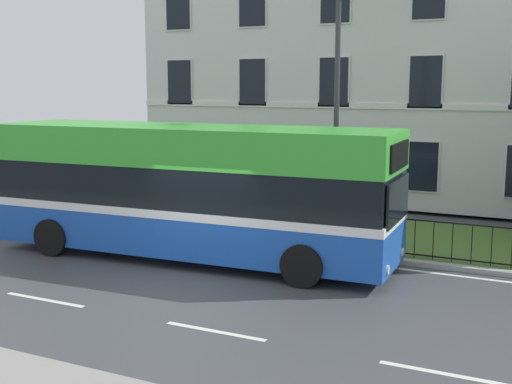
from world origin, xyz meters
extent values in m
cube|color=#414347|center=(0.00, 0.00, -0.03)|extent=(60.00, 56.00, 0.06)
cube|color=silver|center=(0.00, 3.65, 0.00)|extent=(54.00, 0.14, 0.01)
cube|color=silver|center=(-2.00, -1.80, 0.00)|extent=(2.00, 0.12, 0.01)
cube|color=silver|center=(2.00, -1.80, 0.00)|extent=(2.00, 0.12, 0.01)
cube|color=silver|center=(6.00, -1.80, 0.00)|extent=(2.00, 0.12, 0.01)
cube|color=#9E9E99|center=(0.00, 4.12, 0.06)|extent=(57.00, 0.24, 0.12)
cube|color=#4F7431|center=(0.00, 6.72, 0.06)|extent=(57.00, 4.96, 0.12)
cube|color=silver|center=(1.46, 14.68, 4.66)|extent=(18.86, 8.45, 9.07)
cube|color=white|center=(1.46, 10.43, 3.63)|extent=(18.86, 0.06, 0.20)
cube|color=#2D333D|center=(1.46, 10.42, 1.22)|extent=(1.10, 0.06, 2.20)
cube|color=white|center=(-6.40, 10.42, 1.65)|extent=(1.14, 0.04, 1.73)
cube|color=black|center=(-6.40, 10.40, 1.65)|extent=(1.04, 0.03, 1.63)
cube|color=white|center=(-3.26, 10.42, 1.65)|extent=(1.14, 0.04, 1.73)
cube|color=black|center=(-3.26, 10.40, 1.65)|extent=(1.04, 0.03, 1.63)
cube|color=white|center=(-0.12, 10.42, 1.65)|extent=(1.14, 0.04, 1.73)
cube|color=black|center=(-0.12, 10.40, 1.65)|extent=(1.04, 0.03, 1.63)
cube|color=white|center=(3.03, 10.42, 1.65)|extent=(1.14, 0.04, 1.73)
cube|color=black|center=(3.03, 10.40, 1.65)|extent=(1.04, 0.03, 1.63)
cube|color=white|center=(-6.40, 10.42, 4.45)|extent=(1.14, 0.04, 1.73)
cube|color=black|center=(-6.40, 10.40, 4.45)|extent=(1.04, 0.03, 1.63)
cube|color=white|center=(-3.26, 10.42, 4.45)|extent=(1.14, 0.04, 1.73)
cube|color=black|center=(-3.26, 10.40, 4.45)|extent=(1.04, 0.03, 1.63)
cube|color=white|center=(-0.12, 10.42, 4.45)|extent=(1.14, 0.04, 1.73)
cube|color=black|center=(-0.12, 10.40, 4.45)|extent=(1.04, 0.03, 1.63)
cube|color=white|center=(3.03, 10.42, 4.45)|extent=(1.14, 0.04, 1.73)
cube|color=black|center=(3.03, 10.40, 4.45)|extent=(1.04, 0.03, 1.63)
cube|color=white|center=(-6.40, 10.42, 7.24)|extent=(1.14, 0.04, 1.73)
cube|color=black|center=(-6.40, 10.40, 7.24)|extent=(1.04, 0.03, 1.63)
cube|color=white|center=(-3.26, 10.42, 7.24)|extent=(1.14, 0.04, 1.73)
cube|color=black|center=(-3.26, 10.40, 7.24)|extent=(1.04, 0.03, 1.63)
cube|color=black|center=(1.46, 4.40, 1.07)|extent=(12.61, 0.04, 0.04)
cube|color=black|center=(1.46, 4.40, 0.20)|extent=(12.61, 0.04, 0.04)
cylinder|color=black|center=(-4.85, 4.40, 0.59)|extent=(0.02, 0.02, 0.95)
cylinder|color=black|center=(-4.40, 4.40, 0.59)|extent=(0.02, 0.02, 0.95)
cylinder|color=black|center=(-3.95, 4.40, 0.59)|extent=(0.02, 0.02, 0.95)
cylinder|color=black|center=(-3.50, 4.40, 0.59)|extent=(0.02, 0.02, 0.95)
cylinder|color=black|center=(-3.05, 4.40, 0.59)|extent=(0.02, 0.02, 0.95)
cylinder|color=black|center=(-2.60, 4.40, 0.59)|extent=(0.02, 0.02, 0.95)
cylinder|color=black|center=(-2.15, 4.40, 0.59)|extent=(0.02, 0.02, 0.95)
cylinder|color=black|center=(-1.70, 4.40, 0.59)|extent=(0.02, 0.02, 0.95)
cylinder|color=black|center=(-1.25, 4.40, 0.59)|extent=(0.02, 0.02, 0.95)
cylinder|color=black|center=(-0.79, 4.40, 0.59)|extent=(0.02, 0.02, 0.95)
cylinder|color=black|center=(-0.34, 4.40, 0.59)|extent=(0.02, 0.02, 0.95)
cylinder|color=black|center=(0.11, 4.40, 0.59)|extent=(0.02, 0.02, 0.95)
cylinder|color=black|center=(0.56, 4.40, 0.59)|extent=(0.02, 0.02, 0.95)
cylinder|color=black|center=(1.01, 4.40, 0.59)|extent=(0.02, 0.02, 0.95)
cylinder|color=black|center=(1.46, 4.40, 0.59)|extent=(0.02, 0.02, 0.95)
cylinder|color=black|center=(1.91, 4.40, 0.59)|extent=(0.02, 0.02, 0.95)
cylinder|color=black|center=(2.36, 4.40, 0.59)|extent=(0.02, 0.02, 0.95)
cylinder|color=black|center=(2.81, 4.40, 0.59)|extent=(0.02, 0.02, 0.95)
cylinder|color=black|center=(3.26, 4.40, 0.59)|extent=(0.02, 0.02, 0.95)
cylinder|color=black|center=(3.71, 4.40, 0.59)|extent=(0.02, 0.02, 0.95)
cylinder|color=black|center=(4.16, 4.40, 0.59)|extent=(0.02, 0.02, 0.95)
cylinder|color=black|center=(4.61, 4.40, 0.59)|extent=(0.02, 0.02, 0.95)
cylinder|color=black|center=(5.06, 4.40, 0.59)|extent=(0.02, 0.02, 0.95)
cylinder|color=black|center=(5.51, 4.40, 0.59)|extent=(0.02, 0.02, 0.95)
cylinder|color=black|center=(5.96, 4.40, 0.59)|extent=(0.02, 0.02, 0.95)
cylinder|color=black|center=(6.41, 4.40, 0.59)|extent=(0.02, 0.02, 0.95)
cube|color=#1B4FB4|center=(-1.03, 2.37, 0.81)|extent=(10.41, 2.97, 1.11)
cube|color=white|center=(-1.03, 2.37, 1.33)|extent=(10.43, 2.99, 0.20)
cube|color=black|center=(-1.03, 2.37, 1.89)|extent=(10.33, 2.92, 1.05)
cube|color=green|center=(-1.03, 2.37, 2.88)|extent=(10.41, 2.97, 0.92)
cube|color=black|center=(4.14, 2.60, 1.84)|extent=(0.15, 2.11, 0.96)
cube|color=black|center=(4.14, 2.60, 2.83)|extent=(0.14, 1.81, 0.59)
cylinder|color=silver|center=(4.10, 3.40, 0.48)|extent=(0.05, 0.20, 0.20)
cylinder|color=silver|center=(4.17, 1.79, 0.48)|extent=(0.05, 0.20, 0.20)
cylinder|color=black|center=(2.31, 3.72, 0.48)|extent=(0.97, 0.34, 0.96)
cylinder|color=black|center=(2.42, 1.31, 0.48)|extent=(0.97, 0.34, 0.96)
cylinder|color=black|center=(-4.48, 3.42, 0.48)|extent=(0.97, 0.34, 0.96)
cylinder|color=black|center=(-4.38, 1.01, 0.48)|extent=(0.97, 0.34, 0.96)
cylinder|color=black|center=(-8.24, 3.65, 0.30)|extent=(0.61, 0.22, 0.60)
cylinder|color=#333338|center=(1.88, 4.95, 3.32)|extent=(0.14, 0.14, 6.40)
cylinder|color=#4C4742|center=(-1.50, 4.93, 0.56)|extent=(0.54, 0.54, 0.87)
ellipsoid|color=black|center=(-1.50, 4.93, 1.09)|extent=(0.55, 0.55, 0.19)
camera|label=1|loc=(7.55, -11.58, 4.37)|focal=46.34mm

